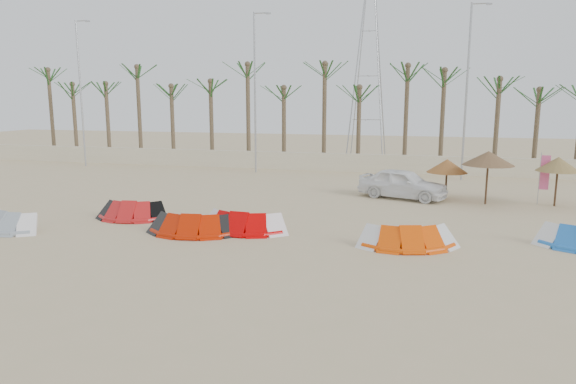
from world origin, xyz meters
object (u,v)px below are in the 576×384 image
(kite_orange, at_px, (409,234))
(parasol_left, at_px, (447,166))
(parasol_mid, at_px, (488,158))
(kite_red_left, at_px, (135,209))
(parasol_right, at_px, (558,164))
(car, at_px, (403,184))
(kite_red_right, at_px, (245,220))
(kite_grey, at_px, (12,219))
(kite_red_mid, at_px, (197,222))

(kite_orange, xyz_separation_m, parasol_left, (1.66, 9.43, 1.32))
(parasol_mid, bearing_deg, parasol_left, 152.52)
(kite_red_left, height_order, kite_orange, same)
(kite_red_left, xyz_separation_m, parasol_mid, (15.32, 7.09, 1.89))
(parasol_right, bearing_deg, car, 178.29)
(kite_red_left, relative_size, kite_red_right, 0.90)
(parasol_right, height_order, car, parasol_right)
(kite_grey, bearing_deg, parasol_right, 25.00)
(parasol_mid, bearing_deg, parasol_right, 6.19)
(kite_red_mid, xyz_separation_m, kite_orange, (8.11, 0.20, -0.00))
(car, bearing_deg, parasol_mid, -79.45)
(parasol_left, distance_m, parasol_mid, 2.18)
(parasol_right, bearing_deg, parasol_left, 173.03)
(kite_red_mid, bearing_deg, kite_red_left, 156.90)
(kite_red_right, relative_size, parasol_right, 1.48)
(parasol_left, height_order, car, parasol_left)
(kite_grey, height_order, parasol_left, parasol_left)
(car, bearing_deg, parasol_left, -61.08)
(kite_red_left, height_order, parasol_left, parasol_left)
(kite_orange, xyz_separation_m, parasol_right, (6.76, 8.81, 1.65))
(kite_red_right, relative_size, parasol_left, 1.70)
(kite_red_left, xyz_separation_m, kite_orange, (11.78, -1.37, 0.00))
(kite_red_mid, bearing_deg, parasol_left, 44.58)
(kite_red_right, xyz_separation_m, parasol_left, (8.07, 8.82, 1.32))
(parasol_mid, height_order, parasol_right, parasol_mid)
(kite_red_mid, height_order, kite_orange, same)
(kite_orange, bearing_deg, parasol_mid, 67.32)
(kite_red_left, bearing_deg, parasol_left, 30.96)
(kite_orange, relative_size, car, 0.80)
(kite_red_right, relative_size, parasol_mid, 1.35)
(kite_orange, relative_size, parasol_left, 1.74)
(kite_grey, distance_m, car, 18.41)
(kite_grey, relative_size, kite_red_left, 1.05)
(kite_red_mid, height_order, kite_red_right, same)
(parasol_left, bearing_deg, parasol_mid, -27.48)
(parasol_left, xyz_separation_m, parasol_mid, (1.87, -0.97, 0.56))
(kite_red_right, bearing_deg, parasol_right, 31.90)
(kite_red_right, bearing_deg, car, 55.13)
(parasol_left, bearing_deg, kite_orange, -99.99)
(kite_red_left, distance_m, parasol_left, 15.73)
(kite_red_mid, relative_size, parasol_mid, 1.39)
(kite_grey, height_order, parasol_mid, parasol_mid)
(kite_red_mid, distance_m, parasol_right, 17.47)
(kite_red_right, bearing_deg, parasol_mid, 38.29)
(kite_red_right, distance_m, parasol_mid, 12.81)
(kite_orange, relative_size, parasol_mid, 1.38)
(kite_grey, xyz_separation_m, parasol_right, (22.33, 10.41, 1.65))
(kite_red_mid, relative_size, kite_red_right, 1.03)
(kite_grey, height_order, kite_red_mid, same)
(kite_red_mid, distance_m, parasol_mid, 14.63)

